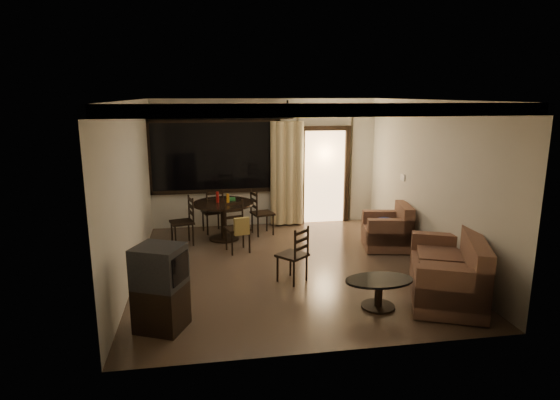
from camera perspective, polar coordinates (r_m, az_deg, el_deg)
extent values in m
plane|color=#7F6651|center=(8.10, 0.85, -8.12)|extent=(5.50, 5.50, 0.00)
plane|color=beige|center=(10.39, -1.82, 4.54)|extent=(5.00, 0.00, 5.00)
plane|color=beige|center=(5.11, 6.40, -4.28)|extent=(5.00, 0.00, 5.00)
plane|color=beige|center=(7.68, -17.80, 0.97)|extent=(0.00, 5.50, 5.50)
plane|color=beige|center=(8.51, 17.70, 2.10)|extent=(0.00, 5.50, 5.50)
plane|color=white|center=(7.56, 0.93, 12.10)|extent=(5.50, 5.50, 0.00)
cube|color=black|center=(10.25, -7.94, 5.30)|extent=(2.70, 0.04, 1.45)
cylinder|color=black|center=(10.09, -7.49, 9.79)|extent=(3.20, 0.03, 0.03)
cube|color=#FFC684|center=(10.66, 5.45, 2.80)|extent=(0.91, 0.03, 2.08)
cube|color=white|center=(9.45, 14.72, 2.69)|extent=(0.02, 0.18, 0.12)
cylinder|color=black|center=(7.57, 0.92, 11.65)|extent=(0.03, 0.03, 0.12)
cylinder|color=black|center=(7.57, 0.92, 10.97)|extent=(0.16, 0.16, 0.08)
cylinder|color=black|center=(9.45, -6.93, -0.42)|extent=(1.22, 1.22, 0.04)
cylinder|color=black|center=(9.54, -6.87, -2.57)|extent=(0.12, 0.12, 0.71)
cylinder|color=black|center=(9.65, -6.82, -4.64)|extent=(0.61, 0.61, 0.03)
cylinder|color=maroon|center=(9.44, -7.64, 0.36)|extent=(0.06, 0.06, 0.22)
cylinder|color=orange|center=(9.41, -6.38, 0.22)|extent=(0.06, 0.06, 0.18)
cube|color=#268138|center=(9.62, -5.89, 0.12)|extent=(0.14, 0.10, 0.05)
cube|color=black|center=(9.32, -11.88, -2.67)|extent=(0.51, 0.51, 0.04)
cube|color=black|center=(9.80, -2.14, -1.63)|extent=(0.51, 0.51, 0.04)
cube|color=black|center=(8.75, -5.19, -3.47)|extent=(0.51, 0.51, 0.04)
cube|color=tan|center=(8.51, -4.69, -3.22)|extent=(0.29, 0.15, 0.32)
cube|color=black|center=(10.05, -8.21, -1.40)|extent=(0.51, 0.51, 0.04)
cube|color=black|center=(6.19, -14.25, -12.53)|extent=(0.72, 0.70, 0.57)
cube|color=black|center=(5.98, -14.54, -7.82)|extent=(0.72, 0.70, 0.51)
cube|color=black|center=(5.85, -12.06, -8.15)|extent=(0.19, 0.38, 0.35)
cube|color=#4C2C23|center=(7.27, 19.49, -9.37)|extent=(1.53, 1.97, 0.44)
cube|color=#4C2C23|center=(7.20, 22.53, -6.79)|extent=(0.88, 1.69, 0.71)
cube|color=#4C2C23|center=(6.48, 20.30, -10.12)|extent=(0.93, 0.54, 0.55)
cube|color=#4C2C23|center=(7.92, 19.07, -5.82)|extent=(0.93, 0.54, 0.55)
cube|color=#4C2C23|center=(7.18, 19.20, -7.49)|extent=(1.20, 1.66, 0.13)
cube|color=#4C2C23|center=(9.19, 12.83, -4.46)|extent=(0.98, 0.98, 0.39)
cube|color=#4C2C23|center=(9.17, 14.89, -2.50)|extent=(0.35, 0.86, 0.64)
cube|color=#4C2C23|center=(8.82, 13.30, -3.87)|extent=(0.85, 0.33, 0.49)
cube|color=#4C2C23|center=(9.45, 12.50, -2.73)|extent=(0.85, 0.33, 0.49)
cube|color=#4C2C23|center=(9.12, 12.59, -3.10)|extent=(0.70, 0.74, 0.12)
ellipsoid|color=navy|center=(9.09, 12.63, -2.44)|extent=(0.35, 0.29, 0.10)
ellipsoid|color=black|center=(6.63, 12.01, -9.55)|extent=(0.95, 0.57, 0.03)
cylinder|color=black|center=(6.71, 11.93, -11.14)|extent=(0.11, 0.11, 0.38)
cylinder|color=black|center=(6.79, 11.85, -12.57)|extent=(0.47, 0.47, 0.03)
cube|color=black|center=(7.36, 1.50, -6.74)|extent=(0.57, 0.57, 0.04)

